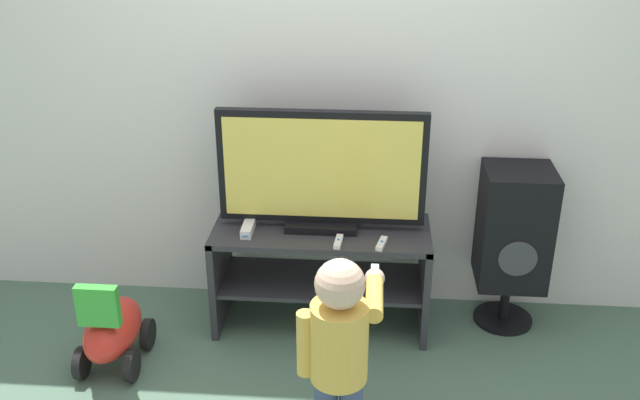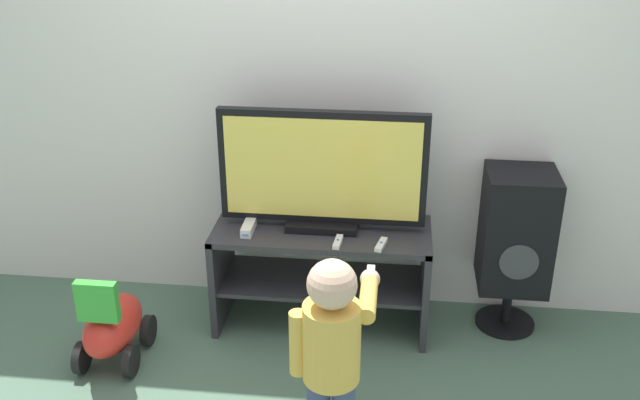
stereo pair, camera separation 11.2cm
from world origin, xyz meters
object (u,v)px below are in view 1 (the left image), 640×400
at_px(remote_primary, 382,244).
at_px(remote_secondary, 338,242).
at_px(speaker_tower, 514,230).
at_px(ride_on_toy, 112,330).
at_px(television, 322,172).
at_px(child, 340,342).
at_px(game_console, 248,229).

bearing_deg(remote_primary, remote_secondary, 179.02).
bearing_deg(speaker_tower, remote_primary, -160.19).
relative_size(remote_primary, remote_secondary, 1.01).
relative_size(remote_secondary, ride_on_toy, 0.26).
xyz_separation_m(television, child, (0.15, -0.95, -0.34)).
bearing_deg(child, speaker_tower, 50.16).
height_order(child, ride_on_toy, child).
relative_size(remote_secondary, speaker_tower, 0.15).
bearing_deg(remote_secondary, game_console, 169.82).
bearing_deg(speaker_tower, child, -129.84).
xyz_separation_m(television, remote_secondary, (0.10, -0.18, -0.30)).
bearing_deg(remote_primary, television, 150.14).
bearing_deg(speaker_tower, television, -176.06).
distance_m(remote_secondary, ride_on_toy, 1.20).
bearing_deg(game_console, television, 13.74).
xyz_separation_m(television, game_console, (-0.37, -0.09, -0.29)).
bearing_deg(ride_on_toy, child, -23.06).
xyz_separation_m(remote_primary, speaker_tower, (0.69, 0.25, -0.02)).
height_order(game_console, remote_secondary, game_console).
bearing_deg(game_console, child, -58.98).
distance_m(television, remote_primary, 0.47).
distance_m(television, game_console, 0.48).
distance_m(television, ride_on_toy, 1.30).
bearing_deg(television, ride_on_toy, -155.16).
relative_size(game_console, remote_secondary, 1.30).
bearing_deg(speaker_tower, game_console, -173.35).
relative_size(television, ride_on_toy, 2.03).
xyz_separation_m(game_console, speaker_tower, (1.37, 0.16, -0.03)).
xyz_separation_m(game_console, child, (0.52, -0.86, -0.05)).
bearing_deg(child, remote_secondary, 93.63).
distance_m(remote_secondary, speaker_tower, 0.94).
distance_m(game_console, child, 1.01).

